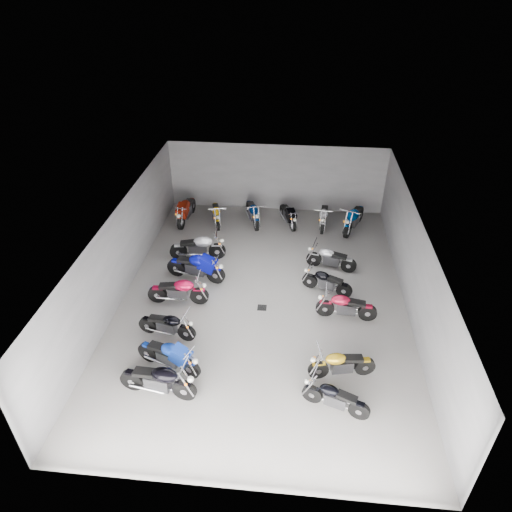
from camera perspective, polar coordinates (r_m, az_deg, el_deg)
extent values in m
plane|color=gray|center=(16.37, 0.91, -5.37)|extent=(14.00, 14.00, 0.00)
cube|color=gray|center=(21.55, 2.55, 9.74)|extent=(10.00, 0.10, 3.20)
cube|color=gray|center=(16.51, -16.60, 0.26)|extent=(0.10, 14.00, 3.20)
cube|color=gray|center=(15.90, 19.23, -1.68)|extent=(0.10, 14.00, 3.20)
cube|color=black|center=(14.57, 1.02, 4.55)|extent=(10.00, 14.00, 0.04)
cube|color=black|center=(15.98, 0.75, -6.47)|extent=(0.32, 0.32, 0.01)
cylinder|color=black|center=(13.12, -8.92, -16.23)|extent=(0.70, 0.23, 0.68)
cylinder|color=black|center=(13.65, -15.19, -14.71)|extent=(0.70, 0.25, 0.68)
cube|color=#2D2D30|center=(13.29, -12.18, -15.18)|extent=(0.73, 0.41, 0.43)
ellipsoid|color=black|center=(12.95, -11.39, -14.41)|extent=(0.78, 0.52, 0.38)
cube|color=black|center=(13.19, -13.73, -13.97)|extent=(0.69, 0.39, 0.19)
cylinder|color=black|center=(13.64, -8.24, -13.74)|extent=(0.66, 0.35, 0.65)
cylinder|color=black|center=(14.33, -13.32, -11.60)|extent=(0.67, 0.37, 0.65)
cube|color=#2D2D30|center=(13.90, -10.89, -12.36)|extent=(0.73, 0.52, 0.41)
ellipsoid|color=#1133A0|center=(13.56, -10.25, -11.73)|extent=(0.79, 0.63, 0.37)
cube|color=black|center=(13.85, -12.14, -11.06)|extent=(0.68, 0.49, 0.19)
cylinder|color=black|center=(14.76, -8.66, -9.46)|extent=(0.61, 0.23, 0.60)
cylinder|color=black|center=(15.28, -13.35, -8.36)|extent=(0.61, 0.24, 0.60)
cube|color=#2D2D30|center=(14.95, -11.08, -8.65)|extent=(0.65, 0.38, 0.37)
ellipsoid|color=black|center=(14.67, -10.48, -7.95)|extent=(0.69, 0.48, 0.34)
cube|color=black|center=(14.89, -12.23, -7.66)|extent=(0.60, 0.36, 0.17)
cylinder|color=black|center=(16.09, -7.09, -4.98)|extent=(0.66, 0.15, 0.66)
cylinder|color=black|center=(16.41, -12.22, -4.69)|extent=(0.66, 0.17, 0.66)
cube|color=#2D2D30|center=(16.17, -9.71, -4.55)|extent=(0.68, 0.33, 0.41)
ellipsoid|color=#A80B32|center=(15.92, -9.03, -3.66)|extent=(0.71, 0.43, 0.37)
cube|color=black|center=(16.07, -10.95, -3.68)|extent=(0.63, 0.31, 0.19)
cylinder|color=black|center=(16.99, -5.04, -2.36)|extent=(0.72, 0.29, 0.71)
cylinder|color=black|center=(17.58, -9.91, -1.41)|extent=(0.73, 0.31, 0.71)
cube|color=#2D2D30|center=(17.21, -7.55, -1.58)|extent=(0.77, 0.47, 0.44)
ellipsoid|color=#0C10B2|center=(16.92, -6.88, -0.74)|extent=(0.83, 0.59, 0.40)
cube|color=black|center=(17.17, -8.70, -0.52)|extent=(0.72, 0.44, 0.20)
cylinder|color=black|center=(18.36, -4.88, 0.62)|extent=(0.70, 0.22, 0.68)
cylinder|color=black|center=(18.53, -9.67, 0.56)|extent=(0.70, 0.24, 0.68)
cube|color=#2D2D30|center=(18.37, -7.31, 0.87)|extent=(0.73, 0.40, 0.43)
ellipsoid|color=silver|center=(18.16, -6.64, 1.79)|extent=(0.77, 0.51, 0.39)
cube|color=black|center=(18.25, -8.44, 1.65)|extent=(0.68, 0.37, 0.19)
cylinder|color=black|center=(13.05, 7.04, -16.73)|extent=(0.58, 0.30, 0.57)
cylinder|color=black|center=(12.91, 12.77, -18.30)|extent=(0.58, 0.31, 0.57)
cube|color=#2D2D30|center=(12.90, 9.91, -17.28)|extent=(0.64, 0.44, 0.36)
ellipsoid|color=black|center=(12.70, 9.16, -16.22)|extent=(0.69, 0.54, 0.32)
cube|color=black|center=(12.68, 11.32, -16.91)|extent=(0.60, 0.41, 0.16)
cylinder|color=black|center=(13.62, 7.79, -13.93)|extent=(0.62, 0.24, 0.60)
cylinder|color=black|center=(13.96, 13.43, -13.26)|extent=(0.62, 0.26, 0.60)
cube|color=#2D2D30|center=(13.71, 10.69, -13.34)|extent=(0.66, 0.40, 0.38)
ellipsoid|color=#C19417|center=(13.44, 9.95, -12.55)|extent=(0.70, 0.50, 0.34)
cube|color=black|center=(13.60, 12.06, -12.42)|extent=(0.62, 0.37, 0.17)
cylinder|color=black|center=(15.65, 8.61, -6.46)|extent=(0.63, 0.17, 0.62)
cylinder|color=black|center=(15.75, 13.76, -6.90)|extent=(0.63, 0.19, 0.62)
cube|color=#2D2D30|center=(15.62, 11.23, -6.41)|extent=(0.65, 0.33, 0.39)
ellipsoid|color=maroon|center=(15.42, 10.56, -5.46)|extent=(0.69, 0.43, 0.35)
cube|color=black|center=(15.48, 12.49, -5.74)|extent=(0.61, 0.31, 0.18)
cylinder|color=black|center=(16.86, 6.74, -3.09)|extent=(0.58, 0.31, 0.58)
cylinder|color=black|center=(16.58, 10.96, -4.24)|extent=(0.59, 0.33, 0.58)
cube|color=#2D2D30|center=(16.65, 8.86, -3.41)|extent=(0.64, 0.46, 0.36)
ellipsoid|color=black|center=(16.53, 8.30, -2.44)|extent=(0.70, 0.55, 0.32)
cube|color=black|center=(16.45, 9.88, -2.97)|extent=(0.60, 0.43, 0.16)
cylinder|color=black|center=(18.03, 7.25, -0.38)|extent=(0.61, 0.25, 0.60)
cylinder|color=black|center=(17.89, 11.49, -1.15)|extent=(0.62, 0.27, 0.60)
cube|color=#2D2D30|center=(17.89, 9.39, -0.51)|extent=(0.66, 0.41, 0.38)
ellipsoid|color=#B4B4B8|center=(17.75, 8.82, 0.41)|extent=(0.71, 0.51, 0.34)
cube|color=black|center=(17.72, 10.41, 0.02)|extent=(0.62, 0.38, 0.17)
cylinder|color=black|center=(20.60, -9.35, 4.23)|extent=(0.20, 0.71, 0.70)
cylinder|color=black|center=(21.92, -8.03, 6.24)|extent=(0.22, 0.71, 0.70)
cube|color=#2D2D30|center=(21.20, -8.70, 5.52)|extent=(0.39, 0.74, 0.44)
ellipsoid|color=#971B0A|center=(20.84, -8.98, 6.07)|extent=(0.50, 0.78, 0.40)
cube|color=black|center=(21.36, -8.48, 6.69)|extent=(0.36, 0.69, 0.20)
cylinder|color=black|center=(20.33, -4.80, 4.00)|extent=(0.27, 0.62, 0.60)
cylinder|color=black|center=(21.53, -5.09, 5.77)|extent=(0.29, 0.62, 0.60)
cube|color=#2D2D30|center=(20.88, -4.96, 5.14)|extent=(0.42, 0.66, 0.38)
ellipsoid|color=#F7B204|center=(20.56, -4.96, 5.61)|extent=(0.52, 0.72, 0.34)
cube|color=black|center=(21.03, -5.06, 6.16)|extent=(0.40, 0.62, 0.17)
cylinder|color=black|center=(20.23, 0.03, 4.07)|extent=(0.33, 0.67, 0.66)
cylinder|color=black|center=(21.52, -0.84, 5.98)|extent=(0.35, 0.68, 0.66)
cube|color=#2D2D30|center=(20.82, -0.42, 5.31)|extent=(0.51, 0.74, 0.41)
ellipsoid|color=navy|center=(20.47, -0.29, 5.83)|extent=(0.61, 0.80, 0.37)
cube|color=black|center=(20.98, -0.62, 6.42)|extent=(0.47, 0.69, 0.19)
cylinder|color=black|center=(20.26, 4.62, 3.89)|extent=(0.33, 0.60, 0.60)
cylinder|color=black|center=(21.37, 3.39, 5.62)|extent=(0.35, 0.61, 0.60)
cube|color=#2D2D30|center=(20.77, 4.00, 5.00)|extent=(0.48, 0.67, 0.37)
ellipsoid|color=black|center=(20.46, 4.22, 5.47)|extent=(0.58, 0.73, 0.34)
cube|color=black|center=(20.89, 3.76, 6.01)|extent=(0.45, 0.62, 0.17)
cylinder|color=black|center=(20.21, 8.29, 3.60)|extent=(0.19, 0.64, 0.63)
cylinder|color=black|center=(21.47, 8.56, 5.46)|extent=(0.21, 0.64, 0.63)
cube|color=#2D2D30|center=(20.79, 8.45, 4.80)|extent=(0.35, 0.66, 0.39)
ellipsoid|color=#B4B3BB|center=(20.45, 8.48, 5.29)|extent=(0.45, 0.70, 0.35)
cube|color=black|center=(20.94, 8.57, 5.86)|extent=(0.33, 0.62, 0.18)
cylinder|color=black|center=(20.07, 11.37, 3.19)|extent=(0.41, 0.72, 0.72)
cylinder|color=black|center=(21.45, 12.78, 5.09)|extent=(0.43, 0.73, 0.72)
cube|color=#2D2D30|center=(20.71, 12.13, 4.44)|extent=(0.59, 0.80, 0.45)
ellipsoid|color=#01439C|center=(20.33, 12.03, 5.03)|extent=(0.71, 0.88, 0.40)
cube|color=black|center=(20.87, 12.54, 5.61)|extent=(0.56, 0.75, 0.20)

